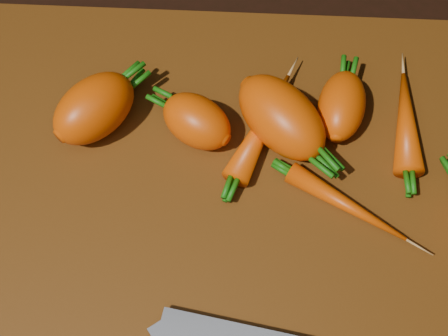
{
  "coord_description": "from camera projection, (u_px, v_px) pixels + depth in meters",
  "views": [
    {
      "loc": [
        0.01,
        -0.24,
        0.51
      ],
      "look_at": [
        0.0,
        0.01,
        0.03
      ],
      "focal_mm": 50.0,
      "sensor_mm": 36.0,
      "label": 1
    }
  ],
  "objects": [
    {
      "name": "ground",
      "position": [
        223.0,
        195.0,
        0.57
      ],
      "size": [
        2.0,
        2.0,
        0.01
      ],
      "primitive_type": "cube",
      "color": "black"
    },
    {
      "name": "cutting_board",
      "position": [
        223.0,
        190.0,
        0.56
      ],
      "size": [
        0.5,
        0.4,
        0.01
      ],
      "primitive_type": "cube",
      "color": "brown",
      "rests_on": "ground"
    },
    {
      "name": "carrot_0",
      "position": [
        94.0,
        108.0,
        0.56
      ],
      "size": [
        0.09,
        0.1,
        0.05
      ],
      "primitive_type": "ellipsoid",
      "rotation": [
        0.0,
        0.0,
        0.86
      ],
      "color": "#EA5109",
      "rests_on": "cutting_board"
    },
    {
      "name": "carrot_1",
      "position": [
        197.0,
        121.0,
        0.55
      ],
      "size": [
        0.08,
        0.08,
        0.05
      ],
      "primitive_type": "ellipsoid",
      "rotation": [
        0.0,
        0.0,
        2.56
      ],
      "color": "#EA5109",
      "rests_on": "cutting_board"
    },
    {
      "name": "carrot_2",
      "position": [
        281.0,
        117.0,
        0.55
      ],
      "size": [
        0.11,
        0.11,
        0.06
      ],
      "primitive_type": "ellipsoid",
      "rotation": [
        0.0,
        0.0,
        -0.84
      ],
      "color": "#EA5109",
      "rests_on": "cutting_board"
    },
    {
      "name": "carrot_3",
      "position": [
        342.0,
        106.0,
        0.56
      ],
      "size": [
        0.06,
        0.08,
        0.04
      ],
      "primitive_type": "ellipsoid",
      "rotation": [
        0.0,
        0.0,
        1.39
      ],
      "color": "#EA5109",
      "rests_on": "cutting_board"
    },
    {
      "name": "carrot_5",
      "position": [
        263.0,
        125.0,
        0.56
      ],
      "size": [
        0.07,
        0.12,
        0.03
      ],
      "primitive_type": "ellipsoid",
      "rotation": [
        0.0,
        0.0,
        1.18
      ],
      "color": "#EA5109",
      "rests_on": "cutting_board"
    },
    {
      "name": "carrot_6",
      "position": [
        347.0,
        205.0,
        0.53
      ],
      "size": [
        0.11,
        0.08,
        0.02
      ],
      "primitive_type": "ellipsoid",
      "rotation": [
        0.0,
        0.0,
        -0.54
      ],
      "color": "#EA5109",
      "rests_on": "cutting_board"
    },
    {
      "name": "carrot_7",
      "position": [
        406.0,
        121.0,
        0.57
      ],
      "size": [
        0.03,
        0.11,
        0.03
      ],
      "primitive_type": "ellipsoid",
      "rotation": [
        0.0,
        0.0,
        1.53
      ],
      "color": "#EA5109",
      "rests_on": "cutting_board"
    }
  ]
}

